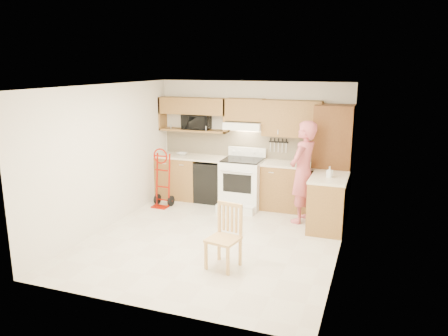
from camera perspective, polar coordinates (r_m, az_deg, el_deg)
The scene contains 28 objects.
floor at distance 7.34m, azimuth -1.34°, elevation -9.32°, with size 4.00×4.50×0.02m, color beige.
ceiling at distance 6.78m, azimuth -1.46°, elevation 10.74°, with size 4.00×4.50×0.02m, color white.
wall_back at distance 9.05m, azimuth 3.79°, elevation 3.34°, with size 4.00×0.02×2.50m, color beige.
wall_front at distance 4.99m, azimuth -10.88°, elevation -5.21°, with size 4.00×0.02×2.50m, color beige.
wall_left at distance 7.89m, azimuth -15.15°, elevation 1.42°, with size 0.02×4.50×2.50m, color beige.
wall_right at distance 6.52m, azimuth 15.31°, elevation -1.06°, with size 0.02×4.50×2.50m, color beige.
backsplash at distance 9.04m, azimuth 3.75°, elevation 3.00°, with size 3.92×0.03×0.55m, color beige.
lower_cab_left at distance 9.48m, azimuth -5.84°, elevation -1.19°, with size 0.90×0.60×0.90m, color olive.
dishwasher at distance 9.19m, azimuth -1.62°, elevation -1.74°, with size 0.60×0.60×0.85m, color black.
lower_cab_right at distance 8.74m, azimuth 8.38°, elevation -2.51°, with size 1.14×0.60×0.90m, color olive.
countertop_left at distance 9.25m, azimuth -4.24°, elevation 1.47°, with size 1.50×0.63×0.04m, color beige.
countertop_right at distance 8.63m, azimuth 8.49°, elevation 0.49°, with size 1.14×0.63×0.04m, color beige.
cab_return_right at distance 7.86m, azimuth 13.43°, elevation -4.56°, with size 0.60×1.00×0.90m, color olive.
countertop_return at distance 7.73m, azimuth 13.61°, elevation -1.24°, with size 0.63×1.00×0.04m, color beige.
pantry_tall at distance 8.48m, azimuth 13.95°, elevation 0.92°, with size 0.70×0.60×2.10m, color brown.
upper_cab_left at distance 9.21m, azimuth -4.01°, elevation 8.10°, with size 1.50×0.33×0.34m, color olive.
upper_shelf_mw at distance 9.27m, azimuth -3.95°, elevation 4.96°, with size 1.50×0.33×0.04m, color olive.
upper_cab_center at distance 8.82m, azimuth 2.79°, elevation 7.62°, with size 0.76×0.33×0.44m, color olive.
upper_cab_right at distance 8.61m, azimuth 8.87°, elevation 6.40°, with size 1.14×0.33×0.70m, color olive.
range_hood at distance 8.80m, azimuth 2.64°, elevation 5.58°, with size 0.76×0.46×0.14m, color white.
knife_strip at distance 8.87m, azimuth 7.11°, elevation 2.99°, with size 0.40×0.05×0.29m, color black, non-canonical shape.
microwave at distance 9.22m, azimuth -3.58°, elevation 6.05°, with size 0.58×0.39×0.32m, color black.
range at distance 8.71m, azimuth 2.28°, elevation -1.51°, with size 0.79×1.05×1.17m, color white, non-canonical shape.
person at distance 7.99m, azimuth 10.27°, elevation -0.54°, with size 0.68×0.45×1.86m, color #BE565F.
hand_truck at distance 8.88m, azimuth -8.20°, elevation -1.64°, with size 0.43×0.39×1.08m, color #9A1103, non-canonical shape.
dining_chair at distance 6.20m, azimuth -0.10°, elevation -9.01°, with size 0.41×0.45×0.92m, color tan, non-canonical shape.
soap_bottle at distance 7.66m, azimuth 13.62°, elevation -0.50°, with size 0.08×0.09×0.19m, color white.
bowl at distance 9.33m, azimuth -5.52°, elevation 1.84°, with size 0.21×0.21×0.05m, color white.
Camera 1 is at (2.46, -6.31, 2.82)m, focal length 35.01 mm.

